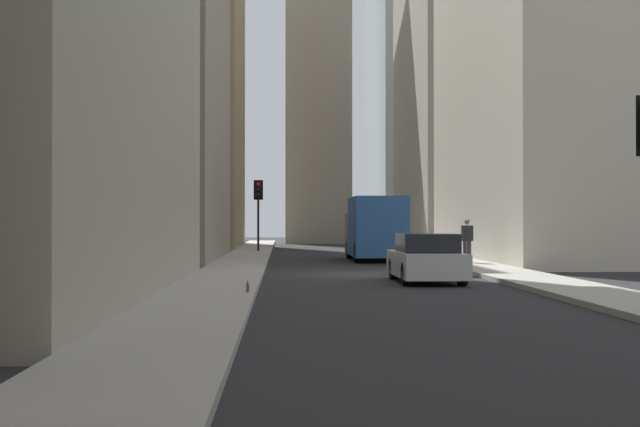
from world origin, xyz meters
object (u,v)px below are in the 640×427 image
delivery_truck (375,228)px  traffic_light_midblock (258,199)px  sedan_silver (426,259)px  discarded_bottle (248,288)px  pedestrian (467,239)px

delivery_truck → traffic_light_midblock: bearing=31.3°
sedan_silver → discarded_bottle: bearing=135.4°
pedestrian → discarded_bottle: 16.28m
sedan_silver → pedestrian: (9.02, -3.17, 0.42)m
pedestrian → sedan_silver: bearing=160.6°
traffic_light_midblock → sedan_silver: bearing=-166.4°
delivery_truck → discarded_bottle: delivery_truck is taller
traffic_light_midblock → discarded_bottle: 28.08m
pedestrian → discarded_bottle: bearing=149.9°
traffic_light_midblock → pedestrian: (-13.87, -8.69, -1.95)m
pedestrian → discarded_bottle: size_ratio=6.41×
delivery_truck → discarded_bottle: (-18.86, 4.98, -1.21)m
traffic_light_midblock → discarded_bottle: size_ratio=14.59×
sedan_silver → discarded_bottle: size_ratio=15.93×
delivery_truck → traffic_light_midblock: size_ratio=1.64×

